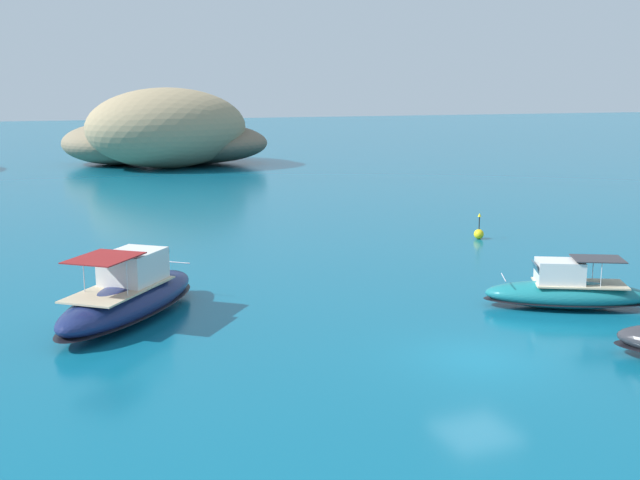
% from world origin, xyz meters
% --- Properties ---
extents(ground_plane, '(400.00, 400.00, 0.00)m').
position_xyz_m(ground_plane, '(0.00, 0.00, 0.00)').
color(ground_plane, '#0C5B7A').
extents(islet_large, '(27.68, 23.83, 8.50)m').
position_xyz_m(islet_large, '(3.75, 66.46, 3.35)').
color(islet_large, '#84755B').
rests_on(islet_large, ground).
extents(motorboat_teal, '(6.49, 4.68, 1.99)m').
position_xyz_m(motorboat_teal, '(6.45, 3.73, 0.64)').
color(motorboat_teal, '#19727A').
rests_on(motorboat_teal, ground).
extents(motorboat_navy, '(7.34, 8.05, 2.63)m').
position_xyz_m(motorboat_navy, '(-9.44, 8.68, 0.84)').
color(motorboat_navy, navy).
rests_on(motorboat_navy, ground).
extents(channel_buoy, '(0.56, 0.56, 1.48)m').
position_xyz_m(channel_buoy, '(11.31, 16.97, 0.34)').
color(channel_buoy, yellow).
rests_on(channel_buoy, ground).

